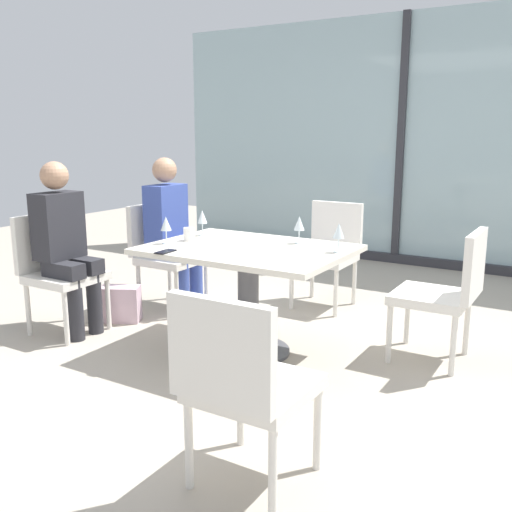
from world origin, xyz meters
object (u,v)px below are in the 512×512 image
Objects in this scene: dining_table_main at (248,273)px; chair_near_window at (329,248)px; chair_far_left at (163,249)px; chair_far_right at (447,288)px; person_far_left at (172,227)px; wine_glass_1 at (166,224)px; handbag_0 at (121,304)px; chair_front_right at (242,379)px; wine_glass_2 at (339,232)px; person_side_end at (65,240)px; cell_phone_on_table at (165,252)px; wine_glass_0 at (202,217)px; chair_side_end at (57,266)px; coffee_cup at (189,234)px; wine_glass_3 at (299,224)px.

dining_table_main is 1.48× the size of chair_near_window.
chair_far_left and chair_far_right have the same top height.
person_far_left reaches higher than chair_far_right.
chair_near_window is at bearing 70.67° from wine_glass_1.
dining_table_main reaches higher than handbag_0.
person_far_left is (-1.06, -0.79, 0.20)m from chair_near_window.
wine_glass_2 reaches higher than chair_front_right.
dining_table_main is 4.30× the size of handbag_0.
dining_table_main is 1.28m from handbag_0.
person_side_end is 1.98m from wine_glass_2.
cell_phone_on_table is 0.48× the size of handbag_0.
chair_far_right is at bearing 0.00° from chair_far_left.
person_side_end reaches higher than handbag_0.
wine_glass_0 is (-0.50, -1.13, 0.37)m from chair_near_window.
chair_far_right is at bearing 22.72° from wine_glass_1.
person_far_left is at bearing 125.20° from cell_phone_on_table.
dining_table_main is 8.95× the size of cell_phone_on_table.
chair_far_left is 1.00× the size of chair_side_end.
person_side_end is at bearing 0.00° from chair_side_end.
chair_side_end is 2.76m from chair_far_right.
person_side_end is at bearing -108.24° from person_far_left.
chair_near_window is at bearing 70.84° from coffee_cup.
wine_glass_0 and wine_glass_3 have the same top height.
wine_glass_1 is (0.64, -0.71, 0.37)m from chair_far_left.
cell_phone_on_table is (-1.14, 0.90, 0.24)m from chair_front_right.
person_side_end is 14.00× the size of coffee_cup.
wine_glass_1 is at bearing 139.49° from chair_front_right.
wine_glass_1 reaches higher than chair_front_right.
chair_far_right is at bearing 14.46° from wine_glass_3.
wine_glass_2 is (1.74, -0.38, 0.37)m from chair_far_left.
wine_glass_0 is 0.74m from wine_glass_3.
dining_table_main is 1.28m from chair_far_left.
wine_glass_0 is 0.23m from coffee_cup.
person_far_left reaches higher than wine_glass_0.
wine_glass_1 reaches higher than cell_phone_on_table.
wine_glass_3 is 1.63m from handbag_0.
wine_glass_0 is (-1.67, -0.34, 0.37)m from chair_far_right.
chair_far_left is 1.02m from wine_glass_1.
coffee_cup is at bearing -42.45° from person_far_left.
dining_table_main is at bearing 120.89° from chair_front_right.
wine_glass_3 is 0.91m from cell_phone_on_table.
chair_far_right is at bearing 18.26° from chair_side_end.
dining_table_main is at bearing -90.00° from chair_near_window.
person_side_end reaches higher than wine_glass_0.
person_far_left is (0.39, 0.86, 0.20)m from chair_side_end.
wine_glass_2 is at bearing 28.90° from cell_phone_on_table.
wine_glass_3 is (1.68, 0.62, 0.37)m from chair_side_end.
chair_near_window is 1.34m from person_far_left.
handbag_0 is (-0.74, 0.06, -0.64)m from coffee_cup.
chair_side_end reaches higher than cell_phone_on_table.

